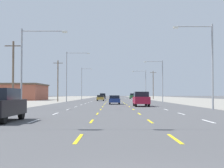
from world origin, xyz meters
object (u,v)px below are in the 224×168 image
object	(u,v)px
suv_inner_right_near	(141,99)
streetlight_left_row_1	(69,73)
suv_far_right_farther	(132,96)
streetlight_right_row_1	(160,78)
sedan_center_turn_mid	(114,100)
sedan_inner_left_midfar	(100,98)
streetlight_left_row_0	(27,61)
streetlight_right_row_0	(208,59)
suv_inner_left_far	(102,96)
streetlight_right_row_2	(144,82)
streetlight_left_row_2	(82,82)

from	to	relation	value
suv_inner_right_near	streetlight_left_row_1	bearing A→B (deg)	118.40
suv_far_right_farther	streetlight_right_row_1	world-z (taller)	streetlight_right_row_1
sedan_center_turn_mid	sedan_inner_left_midfar	world-z (taller)	same
sedan_inner_left_midfar	streetlight_left_row_0	world-z (taller)	streetlight_left_row_0
suv_inner_right_near	suv_far_right_farther	size ratio (longest dim) A/B	1.00
sedan_inner_left_midfar	streetlight_right_row_0	bearing A→B (deg)	-74.28
suv_far_right_farther	streetlight_right_row_0	world-z (taller)	streetlight_right_row_0
sedan_inner_left_midfar	suv_inner_left_far	distance (m)	29.14
sedan_center_turn_mid	suv_far_right_farther	xyz separation A→B (m)	(7.04, 63.39, 0.27)
sedan_center_turn_mid	streetlight_right_row_0	distance (m)	21.76
suv_inner_right_near	streetlight_right_row_1	world-z (taller)	streetlight_right_row_1
streetlight_left_row_1	streetlight_right_row_0	bearing A→B (deg)	-60.00
suv_far_right_farther	streetlight_left_row_0	distance (m)	83.99
suv_inner_right_near	suv_far_right_farther	world-z (taller)	same
streetlight_right_row_1	sedan_inner_left_midfar	bearing A→B (deg)	134.97
streetlight_left_row_1	streetlight_right_row_2	size ratio (longest dim) A/B	1.15
streetlight_right_row_1	streetlight_left_row_2	distance (m)	38.76
suv_inner_left_far	streetlight_right_row_2	size ratio (longest dim) A/B	0.53
suv_inner_right_near	suv_inner_left_far	world-z (taller)	same
streetlight_right_row_0	streetlight_left_row_0	bearing A→B (deg)	-180.00
sedan_center_turn_mid	suv_inner_left_far	xyz separation A→B (m)	(-3.60, 56.90, 0.27)
suv_inner_left_far	suv_far_right_farther	distance (m)	12.47
streetlight_left_row_2	streetlight_right_row_0	bearing A→B (deg)	-73.72
sedan_inner_left_midfar	suv_far_right_farther	xyz separation A→B (m)	(10.36, 35.63, 0.27)
suv_far_right_farther	streetlight_right_row_1	size ratio (longest dim) A/B	0.55
suv_inner_right_near	suv_far_right_farther	xyz separation A→B (m)	(3.51, 72.91, 0.00)
suv_far_right_farther	suv_inner_left_far	bearing A→B (deg)	-148.63
streetlight_left_row_0	sedan_inner_left_midfar	bearing A→B (deg)	82.54
sedan_inner_left_midfar	streetlight_right_row_0	size ratio (longest dim) A/B	0.49
streetlight_left_row_2	streetlight_right_row_2	world-z (taller)	streetlight_left_row_2
sedan_center_turn_mid	streetlight_left_row_1	size ratio (longest dim) A/B	0.42
streetlight_right_row_0	streetlight_left_row_1	xyz separation A→B (m)	(-19.32, 33.46, 0.89)
streetlight_right_row_1	streetlight_left_row_2	size ratio (longest dim) A/B	0.88
streetlight_right_row_1	streetlight_right_row_2	bearing A→B (deg)	90.08
suv_inner_left_far	suv_far_right_farther	bearing A→B (deg)	31.37
suv_inner_right_near	streetlight_left_row_1	size ratio (longest dim) A/B	0.46
streetlight_left_row_0	streetlight_right_row_1	distance (m)	38.61
streetlight_left_row_1	suv_inner_left_far	bearing A→B (deg)	82.06
suv_inner_left_far	streetlight_right_row_0	xyz separation A→B (m)	(13.42, -75.77, 4.30)
suv_inner_left_far	streetlight_right_row_2	bearing A→B (deg)	-33.45
suv_inner_left_far	suv_far_right_farther	world-z (taller)	same
sedan_center_turn_mid	streetlight_left_row_2	distance (m)	49.27
sedan_inner_left_midfar	suv_inner_left_far	bearing A→B (deg)	90.57
suv_inner_right_near	streetlight_left_row_2	world-z (taller)	streetlight_left_row_2
streetlight_left_row_0	streetlight_right_row_2	xyz separation A→B (m)	(19.22, 66.92, 0.25)
suv_inner_right_near	sedan_inner_left_midfar	xyz separation A→B (m)	(-6.84, 37.27, -0.27)
streetlight_right_row_2	streetlight_right_row_0	bearing A→B (deg)	-89.99
streetlight_left_row_1	streetlight_left_row_2	bearing A→B (deg)	90.37
suv_inner_left_far	streetlight_right_row_2	world-z (taller)	streetlight_right_row_2
sedan_center_turn_mid	streetlight_right_row_2	size ratio (longest dim) A/B	0.49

